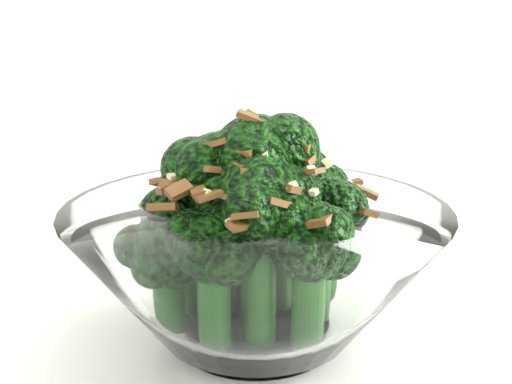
{
  "coord_description": "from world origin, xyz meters",
  "views": [
    {
      "loc": [
        -0.21,
        -0.44,
        0.97
      ],
      "look_at": [
        -0.17,
        -0.03,
        0.85
      ],
      "focal_mm": 50.0,
      "sensor_mm": 36.0,
      "label": 1
    }
  ],
  "objects": [
    {
      "name": "table",
      "position": [
        0.04,
        0.11,
        0.68
      ],
      "size": [
        1.36,
        1.06,
        0.75
      ],
      "color": "white",
      "rests_on": "ground"
    },
    {
      "name": "broccoli_dish",
      "position": [
        -0.17,
        -0.03,
        0.81
      ],
      "size": [
        0.24,
        0.24,
        0.15
      ],
      "color": "white",
      "rests_on": "table"
    }
  ]
}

